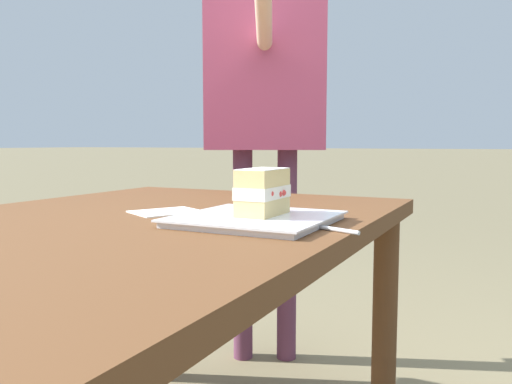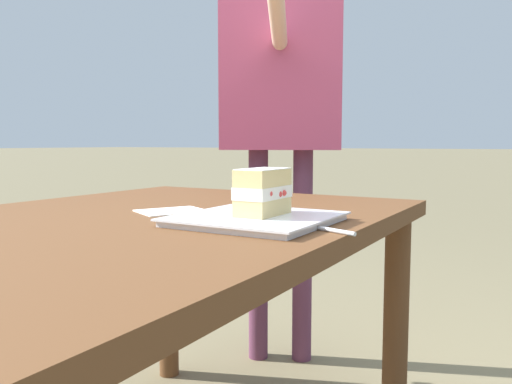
% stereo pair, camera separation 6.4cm
% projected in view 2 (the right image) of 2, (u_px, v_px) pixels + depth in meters
% --- Properties ---
extents(patio_table, '(1.43, 0.94, 0.69)m').
position_uv_depth(patio_table, '(116.00, 261.00, 1.07)').
color(patio_table, brown).
rests_on(patio_table, ground).
extents(dessert_plate, '(0.29, 0.29, 0.02)m').
position_uv_depth(dessert_plate, '(256.00, 219.00, 1.03)').
color(dessert_plate, white).
rests_on(dessert_plate, patio_table).
extents(cake_slice, '(0.13, 0.08, 0.09)m').
position_uv_depth(cake_slice, '(263.00, 192.00, 1.03)').
color(cake_slice, '#E0C17A').
rests_on(cake_slice, dessert_plate).
extents(dessert_fork, '(0.07, 0.17, 0.01)m').
position_uv_depth(dessert_fork, '(314.00, 227.00, 0.96)').
color(dessert_fork, silver).
rests_on(dessert_fork, patio_table).
extents(paper_napkin, '(0.19, 0.18, 0.00)m').
position_uv_depth(paper_napkin, '(172.00, 211.00, 1.20)').
color(paper_napkin, white).
rests_on(paper_napkin, patio_table).
extents(diner_person, '(0.62, 0.48, 1.63)m').
position_uv_depth(diner_person, '(281.00, 79.00, 1.93)').
color(diner_person, '#5D3049').
rests_on(diner_person, ground).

